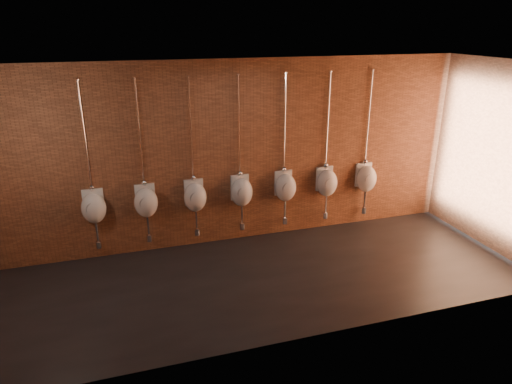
# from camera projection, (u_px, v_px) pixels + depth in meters

# --- Properties ---
(ground) EXTENTS (8.50, 8.50, 0.00)m
(ground) POSITION_uv_depth(u_px,v_px,m) (256.00, 280.00, 7.06)
(ground) COLOR black
(ground) RESTS_ON ground
(room_shell) EXTENTS (8.54, 3.04, 3.22)m
(room_shell) POSITION_uv_depth(u_px,v_px,m) (256.00, 154.00, 6.35)
(room_shell) COLOR black
(room_shell) RESTS_ON ground
(urinal_0) EXTENTS (0.41, 0.36, 2.72)m
(urinal_0) POSITION_uv_depth(u_px,v_px,m) (94.00, 207.00, 7.30)
(urinal_0) COLOR white
(urinal_0) RESTS_ON ground
(urinal_1) EXTENTS (0.41, 0.36, 2.72)m
(urinal_1) POSITION_uv_depth(u_px,v_px,m) (146.00, 202.00, 7.53)
(urinal_1) COLOR white
(urinal_1) RESTS_ON ground
(urinal_2) EXTENTS (0.41, 0.36, 2.72)m
(urinal_2) POSITION_uv_depth(u_px,v_px,m) (195.00, 196.00, 7.76)
(urinal_2) COLOR white
(urinal_2) RESTS_ON ground
(urinal_3) EXTENTS (0.41, 0.36, 2.72)m
(urinal_3) POSITION_uv_depth(u_px,v_px,m) (242.00, 191.00, 7.98)
(urinal_3) COLOR white
(urinal_3) RESTS_ON ground
(urinal_4) EXTENTS (0.41, 0.36, 2.72)m
(urinal_4) POSITION_uv_depth(u_px,v_px,m) (285.00, 187.00, 8.21)
(urinal_4) COLOR white
(urinal_4) RESTS_ON ground
(urinal_5) EXTENTS (0.41, 0.36, 2.72)m
(urinal_5) POSITION_uv_depth(u_px,v_px,m) (327.00, 182.00, 8.44)
(urinal_5) COLOR white
(urinal_5) RESTS_ON ground
(urinal_6) EXTENTS (0.41, 0.36, 2.72)m
(urinal_6) POSITION_uv_depth(u_px,v_px,m) (366.00, 178.00, 8.66)
(urinal_6) COLOR white
(urinal_6) RESTS_ON ground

